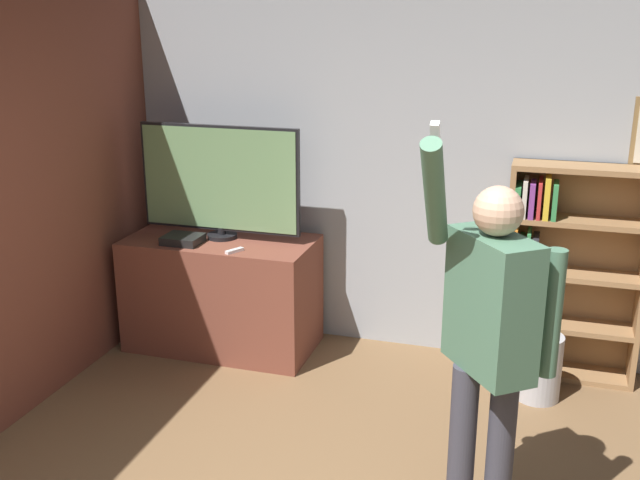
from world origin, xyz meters
TOP-DOWN VIEW (x-y plane):
  - wall_back at (0.01, 2.99)m, footprint 6.31×0.09m
  - wall_side_brick at (-2.18, 1.48)m, footprint 0.06×4.56m
  - tv_ledge at (-1.38, 2.55)m, footprint 1.37×0.69m
  - television at (-1.38, 2.58)m, footprint 1.20×0.22m
  - game_console at (-1.59, 2.38)m, footprint 0.27×0.22m
  - remote_loose at (-1.15, 2.29)m, footprint 0.10×0.14m
  - bookshelf at (1.00, 2.81)m, footprint 0.90×0.28m
  - person at (0.67, 0.99)m, footprint 0.61×0.58m
  - waste_bin at (0.92, 2.41)m, footprint 0.29×0.29m

SIDE VIEW (x-z plane):
  - waste_bin at x=0.92m, z-range 0.00..0.44m
  - tv_ledge at x=-1.38m, z-range 0.00..0.84m
  - bookshelf at x=1.00m, z-range -0.01..1.47m
  - remote_loose at x=-1.15m, z-range 0.84..0.86m
  - game_console at x=-1.59m, z-range 0.84..0.90m
  - person at x=0.67m, z-range 0.05..2.06m
  - television at x=-1.38m, z-range 0.86..1.68m
  - wall_side_brick at x=-2.18m, z-range 0.00..2.70m
  - wall_back at x=0.01m, z-range 0.00..2.70m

